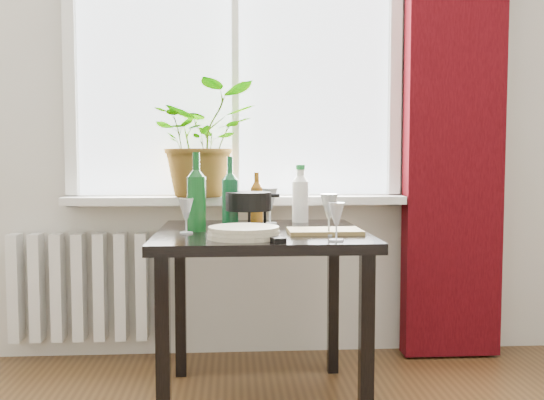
{
  "coord_description": "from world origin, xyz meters",
  "views": [
    {
      "loc": [
        -0.02,
        -0.94,
        1.04
      ],
      "look_at": [
        0.15,
        1.55,
        0.87
      ],
      "focal_mm": 40.0,
      "sensor_mm": 36.0,
      "label": 1
    }
  ],
  "objects": [
    {
      "name": "wine_bottle_right",
      "position": [
        -0.03,
        1.7,
        0.89
      ],
      "size": [
        0.08,
        0.08,
        0.31
      ],
      "primitive_type": null,
      "rotation": [
        0.0,
        0.0,
        0.19
      ],
      "color": "#0D4825",
      "rests_on": "table"
    },
    {
      "name": "windowsill",
      "position": [
        0.0,
        2.15,
        0.82
      ],
      "size": [
        1.72,
        0.2,
        0.04
      ],
      "color": "white",
      "rests_on": "ground"
    },
    {
      "name": "window",
      "position": [
        0.0,
        2.22,
        1.6
      ],
      "size": [
        1.72,
        0.08,
        1.62
      ],
      "color": "white",
      "rests_on": "ground"
    },
    {
      "name": "potted_plant",
      "position": [
        -0.17,
        2.11,
        1.13
      ],
      "size": [
        0.62,
        0.57,
        0.57
      ],
      "primitive_type": "imported",
      "rotation": [
        0.0,
        0.0,
        0.28
      ],
      "color": "#336F1D",
      "rests_on": "windowsill"
    },
    {
      "name": "tv_remote",
      "position": [
        0.13,
        1.24,
        0.75
      ],
      "size": [
        0.09,
        0.16,
        0.02
      ],
      "primitive_type": "cube",
      "rotation": [
        0.0,
        0.0,
        0.29
      ],
      "color": "black",
      "rests_on": "table"
    },
    {
      "name": "wineglass_front_left",
      "position": [
        -0.2,
        1.46,
        0.81
      ],
      "size": [
        0.08,
        0.08,
        0.14
      ],
      "primitive_type": null,
      "rotation": [
        0.0,
        0.0,
        -0.37
      ],
      "color": "silver",
      "rests_on": "table"
    },
    {
      "name": "plate_stack",
      "position": [
        0.02,
        1.31,
        0.76
      ],
      "size": [
        0.36,
        0.36,
        0.04
      ],
      "primitive_type": "cylinder",
      "rotation": [
        0.0,
        0.0,
        0.43
      ],
      "color": "beige",
      "rests_on": "table"
    },
    {
      "name": "fondue_pot",
      "position": [
        0.05,
        1.65,
        0.82
      ],
      "size": [
        0.24,
        0.21,
        0.15
      ],
      "primitive_type": null,
      "rotation": [
        0.0,
        0.0,
        0.06
      ],
      "color": "black",
      "rests_on": "table"
    },
    {
      "name": "wine_bottle_left",
      "position": [
        -0.16,
        1.54,
        0.9
      ],
      "size": [
        0.1,
        0.1,
        0.33
      ],
      "primitive_type": null,
      "rotation": [
        0.0,
        0.0,
        -0.37
      ],
      "color": "#0E4918",
      "rests_on": "table"
    },
    {
      "name": "wineglass_far_right",
      "position": [
        0.36,
        1.21,
        0.81
      ],
      "size": [
        0.06,
        0.06,
        0.14
      ],
      "primitive_type": null,
      "rotation": [
        0.0,
        0.0,
        0.01
      ],
      "color": "silver",
      "rests_on": "table"
    },
    {
      "name": "bottle_amber",
      "position": [
        0.1,
        1.89,
        0.86
      ],
      "size": [
        0.07,
        0.07,
        0.24
      ],
      "primitive_type": null,
      "rotation": [
        0.0,
        0.0,
        0.39
      ],
      "color": "brown",
      "rests_on": "table"
    },
    {
      "name": "cutting_board",
      "position": [
        0.35,
        1.44,
        0.75
      ],
      "size": [
        0.29,
        0.19,
        0.02
      ],
      "primitive_type": "cube",
      "rotation": [
        0.0,
        0.0,
        0.0
      ],
      "color": "olive",
      "rests_on": "table"
    },
    {
      "name": "radiator",
      "position": [
        -0.75,
        2.18,
        0.38
      ],
      "size": [
        0.8,
        0.1,
        0.55
      ],
      "color": "white",
      "rests_on": "ground"
    },
    {
      "name": "wineglass_back_left",
      "position": [
        -0.18,
        1.79,
        0.82
      ],
      "size": [
        0.07,
        0.07,
        0.16
      ],
      "primitive_type": null,
      "rotation": [
        0.0,
        0.0,
        0.09
      ],
      "color": "white",
      "rests_on": "table"
    },
    {
      "name": "table",
      "position": [
        0.1,
        1.55,
        0.65
      ],
      "size": [
        0.85,
        0.85,
        0.74
      ],
      "color": "black",
      "rests_on": "ground"
    },
    {
      "name": "wineglass_back_center",
      "position": [
        0.15,
        1.79,
        0.82
      ],
      "size": [
        0.07,
        0.07,
        0.17
      ],
      "primitive_type": null,
      "rotation": [
        0.0,
        0.0,
        0.01
      ],
      "color": "white",
      "rests_on": "table"
    },
    {
      "name": "curtain",
      "position": [
        1.12,
        2.12,
        1.3
      ],
      "size": [
        0.5,
        0.12,
        2.56
      ],
      "color": "#340409",
      "rests_on": "ground"
    },
    {
      "name": "cleaning_bottle",
      "position": [
        0.3,
        1.86,
        0.87
      ],
      "size": [
        0.08,
        0.08,
        0.27
      ],
      "primitive_type": null,
      "rotation": [
        0.0,
        0.0,
        -0.11
      ],
      "color": "white",
      "rests_on": "table"
    },
    {
      "name": "wineglass_front_right",
      "position": [
        0.36,
        1.38,
        0.82
      ],
      "size": [
        0.08,
        0.08,
        0.16
      ],
      "primitive_type": null,
      "rotation": [
        0.0,
        0.0,
        -0.2
      ],
      "color": "silver",
      "rests_on": "table"
    }
  ]
}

